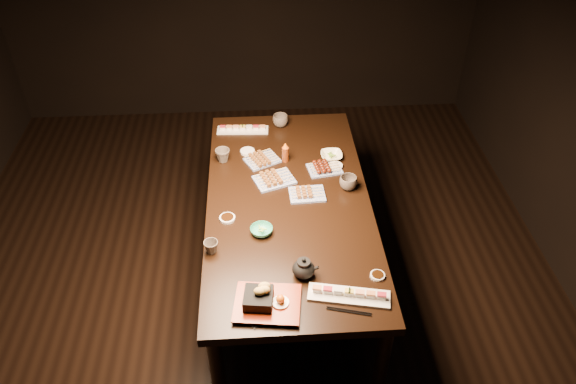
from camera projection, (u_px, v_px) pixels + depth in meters
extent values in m
plane|color=black|center=(251.00, 325.00, 3.37)|extent=(5.00, 5.00, 0.00)
cube|color=black|center=(289.00, 249.00, 3.34)|extent=(0.95, 1.82, 0.75)
imported|color=#349F78|center=(262.00, 231.00, 2.88)|extent=(0.15, 0.15, 0.04)
imported|color=#F9F1CC|center=(331.00, 156.00, 3.41)|extent=(0.13, 0.13, 0.03)
imported|color=#4D443B|center=(211.00, 247.00, 2.77)|extent=(0.08, 0.08, 0.07)
imported|color=#4D443B|center=(348.00, 183.00, 3.16)|extent=(0.12, 0.12, 0.08)
imported|color=#4D443B|center=(223.00, 155.00, 3.37)|extent=(0.11, 0.11, 0.08)
imported|color=#4D443B|center=(280.00, 121.00, 3.67)|extent=(0.13, 0.13, 0.08)
cylinder|color=#64270D|center=(285.00, 152.00, 3.35)|extent=(0.05, 0.05, 0.13)
cylinder|color=white|center=(227.00, 218.00, 2.98)|extent=(0.09, 0.09, 0.01)
cylinder|color=white|center=(336.00, 166.00, 3.34)|extent=(0.10, 0.10, 0.01)
cylinder|color=white|center=(377.00, 275.00, 2.66)|extent=(0.09, 0.09, 0.01)
cylinder|color=white|center=(247.00, 151.00, 3.46)|extent=(0.09, 0.09, 0.02)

